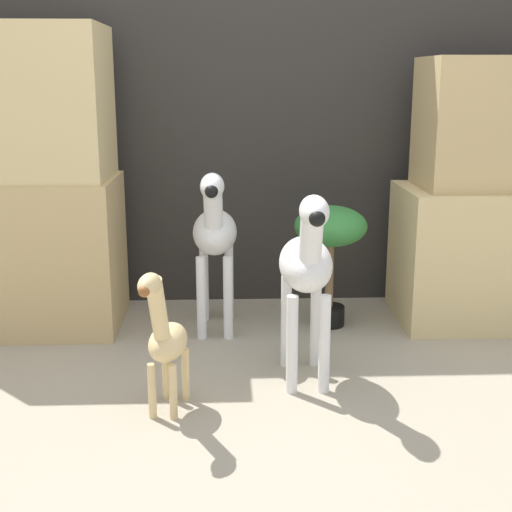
# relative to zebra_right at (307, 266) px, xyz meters

# --- Properties ---
(ground_plane) EXTENTS (14.00, 14.00, 0.00)m
(ground_plane) POSITION_rel_zebra_right_xyz_m (-0.13, -0.28, -0.45)
(ground_plane) COLOR #9E937F
(wall_back) EXTENTS (6.40, 0.08, 2.20)m
(wall_back) POSITION_rel_zebra_right_xyz_m (-0.13, 1.06, 0.65)
(wall_back) COLOR #2D2B28
(wall_back) RESTS_ON ground_plane
(rock_pillar_left) EXTENTS (0.82, 0.52, 1.32)m
(rock_pillar_left) POSITION_rel_zebra_right_xyz_m (-1.18, 0.68, 0.20)
(rock_pillar_left) COLOR tan
(rock_pillar_left) RESTS_ON ground_plane
(rock_pillar_right) EXTENTS (0.82, 0.52, 1.19)m
(rock_pillar_right) POSITION_rel_zebra_right_xyz_m (0.92, 0.68, 0.09)
(rock_pillar_right) COLOR #DBC184
(rock_pillar_right) RESTS_ON ground_plane
(zebra_right) EXTENTS (0.19, 0.50, 0.73)m
(zebra_right) POSITION_rel_zebra_right_xyz_m (0.00, 0.00, 0.00)
(zebra_right) COLOR white
(zebra_right) RESTS_ON ground_plane
(zebra_left) EXTENTS (0.20, 0.50, 0.73)m
(zebra_left) POSITION_rel_zebra_right_xyz_m (-0.34, 0.56, 0.00)
(zebra_left) COLOR white
(zebra_left) RESTS_ON ground_plane
(giraffe_figurine) EXTENTS (0.16, 0.35, 0.53)m
(giraffe_figurine) POSITION_rel_zebra_right_xyz_m (-0.49, -0.24, -0.17)
(giraffe_figurine) COLOR #E0C184
(giraffe_figurine) RESTS_ON ground_plane
(potted_palm_front) EXTENTS (0.32, 0.32, 0.55)m
(potted_palm_front) POSITION_rel_zebra_right_xyz_m (0.17, 0.62, -0.03)
(potted_palm_front) COLOR black
(potted_palm_front) RESTS_ON ground_plane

